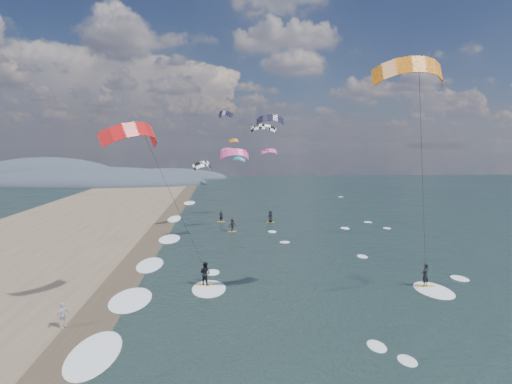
{
  "coord_description": "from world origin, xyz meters",
  "views": [
    {
      "loc": [
        -3.93,
        -24.09,
        10.92
      ],
      "look_at": [
        -1.0,
        12.0,
        7.0
      ],
      "focal_mm": 30.0,
      "sensor_mm": 36.0,
      "label": 1
    }
  ],
  "objects": [
    {
      "name": "bg_kite_field",
      "position": [
        -0.18,
        54.37,
        11.59
      ],
      "size": [
        14.24,
        69.29,
        10.21
      ],
      "color": "gray",
      "rests_on": "ground"
    },
    {
      "name": "far_kitesurfers",
      "position": [
        -0.99,
        32.93,
        0.84
      ],
      "size": [
        8.15,
        7.93,
        1.7
      ],
      "color": "gold",
      "rests_on": "ground"
    },
    {
      "name": "kitesurfer_near_b",
      "position": [
        -7.67,
        4.41,
        8.49
      ],
      "size": [
        7.04,
        9.4,
        13.04
      ],
      "color": "gold",
      "rests_on": "ground"
    },
    {
      "name": "kitesurfer_near_a",
      "position": [
        8.57,
        2.0,
        12.84
      ],
      "size": [
        7.8,
        8.32,
        16.65
      ],
      "color": "gold",
      "rests_on": "ground"
    },
    {
      "name": "shoreline_surf",
      "position": [
        -10.8,
        14.75,
        0.0
      ],
      "size": [
        2.4,
        79.4,
        0.11
      ],
      "color": "white",
      "rests_on": "ground"
    },
    {
      "name": "wet_sand_strip",
      "position": [
        -12.0,
        10.0,
        0.0
      ],
      "size": [
        3.0,
        240.0,
        0.0
      ],
      "primitive_type": "cube",
      "color": "#382D23",
      "rests_on": "ground"
    },
    {
      "name": "coastal_hills",
      "position": [
        -44.84,
        107.86,
        0.0
      ],
      "size": [
        80.0,
        41.0,
        15.0
      ],
      "color": "#3D4756",
      "rests_on": "ground"
    },
    {
      "name": "ground",
      "position": [
        0.0,
        0.0,
        0.0
      ],
      "size": [
        260.0,
        260.0,
        0.0
      ],
      "primitive_type": "plane",
      "color": "black",
      "rests_on": "ground"
    },
    {
      "name": "beach_walker",
      "position": [
        -13.54,
        1.51,
        0.77
      ],
      "size": [
        0.8,
        0.97,
        1.55
      ],
      "primitive_type": "imported",
      "rotation": [
        0.0,
        0.0,
        1.02
      ],
      "color": "silver",
      "rests_on": "ground"
    }
  ]
}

